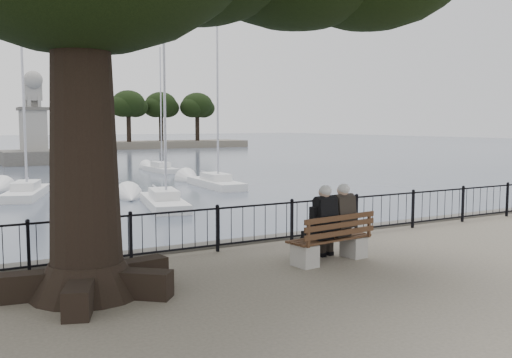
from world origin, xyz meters
TOP-DOWN VIEW (x-y plane):
  - harbor at (0.00, 3.00)m, footprint 260.00×260.00m
  - railing at (0.00, 2.50)m, footprint 22.06×0.06m
  - bench at (0.65, 0.44)m, footprint 2.01×0.82m
  - person_left at (0.40, 0.52)m, footprint 0.51×0.85m
  - person_right at (0.92, 0.59)m, footprint 0.51×0.85m
  - lion_monument at (2.00, 49.93)m, footprint 6.12×6.12m
  - sailboat_b at (-2.32, 23.24)m, footprint 3.27×5.90m
  - sailboat_c at (2.78, 16.18)m, footprint 2.60×5.77m
  - sailboat_d at (8.57, 22.70)m, footprint 1.97×5.98m
  - sailboat_f at (3.13, 32.67)m, footprint 3.24×5.84m
  - sailboat_g at (9.50, 35.06)m, footprint 1.48×4.99m
  - far_shore at (25.54, 79.46)m, footprint 30.00×8.60m

SIDE VIEW (x-z plane):
  - sailboat_d at x=8.57m, z-range -6.14..4.76m
  - sailboat_g at x=9.50m, z-range -5.75..4.38m
  - sailboat_c at x=2.78m, z-range -6.17..4.81m
  - sailboat_f at x=3.13m, z-range -6.29..4.94m
  - sailboat_b at x=-2.32m, z-range -6.52..5.19m
  - harbor at x=0.00m, z-range -1.10..0.10m
  - bench at x=0.65m, z-range -0.16..0.87m
  - railing at x=0.00m, z-range 0.06..1.06m
  - person_left at x=0.40m, z-range -0.07..1.57m
  - person_right at x=0.92m, z-range -0.07..1.57m
  - lion_monument at x=2.00m, z-range -3.24..5.77m
  - far_shore at x=25.54m, z-range -1.59..7.59m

